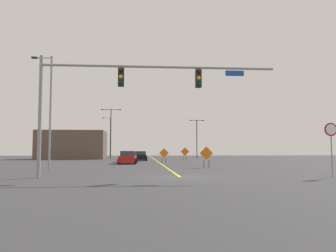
{
  "coord_description": "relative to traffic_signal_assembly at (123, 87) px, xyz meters",
  "views": [
    {
      "loc": [
        -2.19,
        -19.25,
        1.5
      ],
      "look_at": [
        0.62,
        16.85,
        4.14
      ],
      "focal_mm": 36.23,
      "sensor_mm": 36.0,
      "label": 1
    }
  ],
  "objects": [
    {
      "name": "street_lamp_mid_right",
      "position": [
        -5.82,
        54.61,
        -0.38
      ],
      "size": [
        1.81,
        0.24,
        8.72
      ],
      "color": "gray",
      "rests_on": "ground"
    },
    {
      "name": "roadside_building_west",
      "position": [
        -11.33,
        42.6,
        -2.64
      ],
      "size": [
        11.69,
        6.81,
        5.03
      ],
      "color": "brown",
      "rests_on": "ground"
    },
    {
      "name": "street_lamp_near_left",
      "position": [
        12.0,
        47.19,
        -0.64
      ],
      "size": [
        2.92,
        0.24,
        7.64
      ],
      "color": "black",
      "rests_on": "ground"
    },
    {
      "name": "stop_sign",
      "position": [
        11.79,
        -0.86,
        -2.99
      ],
      "size": [
        0.76,
        0.07,
        3.08
      ],
      "color": "gray",
      "rests_on": "ground"
    },
    {
      "name": "ground",
      "position": [
        3.29,
        0.01,
        -5.15
      ],
      "size": [
        169.47,
        169.47,
        0.0
      ],
      "primitive_type": "plane",
      "color": "#38383A"
    },
    {
      "name": "street_lamp_near_right",
      "position": [
        -6.33,
        8.41,
        -0.17
      ],
      "size": [
        1.67,
        0.24,
        9.15
      ],
      "color": "gray",
      "rests_on": "ground"
    },
    {
      "name": "street_lamp_far_right",
      "position": [
        -4.84,
        46.4,
        0.43
      ],
      "size": [
        3.92,
        0.24,
        9.55
      ],
      "color": "black",
      "rests_on": "ground"
    },
    {
      "name": "road_centre_stripe",
      "position": [
        3.29,
        47.09,
        -5.15
      ],
      "size": [
        0.16,
        94.15,
        0.01
      ],
      "color": "yellow",
      "rests_on": "ground"
    },
    {
      "name": "car_blue_mid",
      "position": [
        -0.51,
        24.88,
        -4.48
      ],
      "size": [
        2.15,
        4.3,
        1.42
      ],
      "color": "#1E389E",
      "rests_on": "ground"
    },
    {
      "name": "traffic_signal_assembly",
      "position": [
        0.0,
        0.0,
        0.0
      ],
      "size": [
        13.5,
        0.44,
        6.85
      ],
      "color": "gray",
      "rests_on": "ground"
    },
    {
      "name": "construction_sign_median_far",
      "position": [
        3.79,
        21.75,
        -4.03
      ],
      "size": [
        1.18,
        0.14,
        1.8
      ],
      "color": "orange",
      "rests_on": "ground"
    },
    {
      "name": "car_red_passing",
      "position": [
        -0.48,
        19.65,
        -4.48
      ],
      "size": [
        2.09,
        3.91,
        1.46
      ],
      "color": "red",
      "rests_on": "ground"
    },
    {
      "name": "construction_sign_left_lane",
      "position": [
        6.78,
        10.29,
        -3.97
      ],
      "size": [
        1.19,
        0.06,
        1.87
      ],
      "color": "orange",
      "rests_on": "ground"
    },
    {
      "name": "car_yellow_near",
      "position": [
        -0.58,
        53.91,
        -4.53
      ],
      "size": [
        2.11,
        4.27,
        1.36
      ],
      "color": "gold",
      "rests_on": "ground"
    },
    {
      "name": "car_black_distant",
      "position": [
        0.92,
        31.93,
        -4.49
      ],
      "size": [
        1.98,
        4.15,
        1.41
      ],
      "color": "black",
      "rests_on": "ground"
    },
    {
      "name": "car_green_far",
      "position": [
        -0.38,
        38.35,
        -4.51
      ],
      "size": [
        2.19,
        4.14,
        1.34
      ],
      "color": "#196B38",
      "rests_on": "ground"
    },
    {
      "name": "construction_sign_right_shoulder",
      "position": [
        7.77,
        32.78,
        -3.9
      ],
      "size": [
        1.33,
        0.31,
        2.01
      ],
      "color": "orange",
      "rests_on": "ground"
    }
  ]
}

